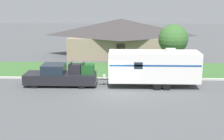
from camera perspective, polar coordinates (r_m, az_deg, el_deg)
The scene contains 8 objects.
ground_plane at distance 25.42m, azimuth -0.29°, elevation -3.93°, with size 120.00×120.00×0.00m, color #515456.
curb_strip at distance 28.99m, azimuth -0.01°, elevation -1.56°, with size 80.00×0.30×0.14m.
lawn_strip at distance 32.54m, azimuth 0.20°, elevation 0.04°, with size 80.00×7.00×0.03m.
house_across_street at distance 39.61m, azimuth 1.63°, elevation 6.09°, with size 13.80×7.08×4.73m.
pickup_truck at distance 27.22m, azimuth -9.24°, elevation -1.01°, with size 6.20×2.08×2.00m.
travel_trailer at distance 26.64m, azimuth 7.66°, elevation 0.69°, with size 8.51×2.45×3.28m.
mailbox at distance 29.52m, azimuth 7.49°, elevation 0.36°, with size 0.48×0.20×1.23m.
tree_in_yard at distance 30.53m, azimuth 11.12°, elevation 5.54°, with size 2.85×2.85×4.94m.
Camera 1 is at (0.91, -24.20, 7.71)m, focal length 50.00 mm.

